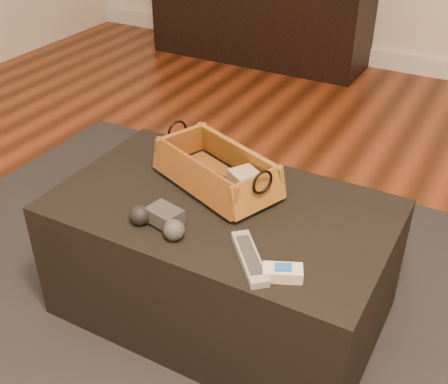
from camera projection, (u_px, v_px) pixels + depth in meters
The scene contains 11 objects.
floor at pixel (186, 344), 1.77m from camera, with size 5.00×5.50×0.01m, color brown.
baseboard at pixel (403, 63), 3.75m from camera, with size 5.00×0.04×0.12m, color white.
media_cabinet at pixel (260, 17), 3.86m from camera, with size 1.48×0.45×0.58m, color black.
area_rug at pixel (214, 318), 1.85m from camera, with size 2.60×2.00×0.01m, color black.
ottoman at pixel (222, 259), 1.77m from camera, with size 1.00×0.60×0.42m, color black.
tv_remote at pixel (209, 177), 1.74m from camera, with size 0.22×0.05×0.02m, color black.
cloth_bundle at pixel (248, 183), 1.67m from camera, with size 0.11×0.08×0.06m, color tan.
wicker_basket at pixel (217, 171), 1.72m from camera, with size 0.46×0.35×0.14m.
game_controller at pixel (160, 220), 1.54m from camera, with size 0.19×0.11×0.06m.
silver_remote at pixel (249, 258), 1.43m from camera, with size 0.18×0.19×0.02m.
cream_gadget at pixel (283, 273), 1.38m from camera, with size 0.11×0.09×0.04m.
Camera 1 is at (0.70, -1.02, 1.36)m, focal length 45.00 mm.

